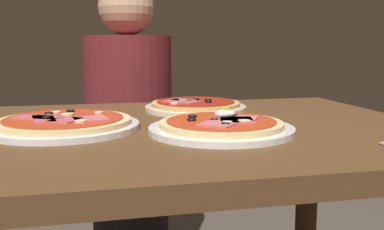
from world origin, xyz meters
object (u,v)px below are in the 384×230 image
(diner_person, at_px, (130,149))
(pizza_across_left, at_px, (195,106))
(pizza_across_right, at_px, (64,124))
(pizza_foreground, at_px, (221,126))
(dining_table, at_px, (154,182))

(diner_person, bearing_deg, pizza_across_left, 106.06)
(pizza_across_right, xyz_separation_m, diner_person, (0.19, 0.69, -0.22))
(pizza_across_right, height_order, diner_person, diner_person)
(pizza_foreground, bearing_deg, pizza_across_left, 86.87)
(pizza_across_left, bearing_deg, diner_person, 106.06)
(pizza_across_right, bearing_deg, pizza_across_left, 31.76)
(pizza_foreground, xyz_separation_m, pizza_across_right, (-0.31, 0.10, -0.00))
(dining_table, relative_size, pizza_foreground, 4.15)
(pizza_across_left, bearing_deg, pizza_across_right, -148.24)
(dining_table, relative_size, pizza_across_right, 3.91)
(pizza_across_left, height_order, diner_person, diner_person)
(pizza_across_right, bearing_deg, pizza_foreground, -18.05)
(dining_table, height_order, pizza_across_right, pizza_across_right)
(pizza_foreground, relative_size, pizza_across_right, 0.94)
(dining_table, xyz_separation_m, pizza_across_right, (-0.19, 0.01, 0.14))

